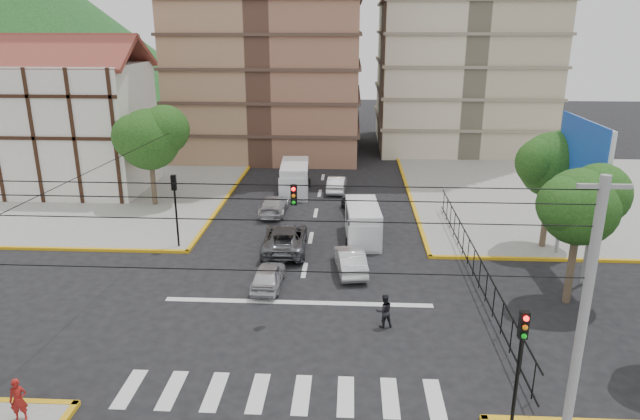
# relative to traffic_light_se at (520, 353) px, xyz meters

# --- Properties ---
(ground) EXTENTS (160.00, 160.00, 0.00)m
(ground) POSITION_rel_traffic_light_se_xyz_m (-7.80, 7.80, -3.11)
(ground) COLOR black
(ground) RESTS_ON ground
(sidewalk_nw) EXTENTS (26.00, 26.00, 0.15)m
(sidewalk_nw) POSITION_rel_traffic_light_se_xyz_m (-27.80, 27.80, -3.04)
(sidewalk_nw) COLOR gray
(sidewalk_nw) RESTS_ON ground
(sidewalk_ne) EXTENTS (26.00, 26.00, 0.15)m
(sidewalk_ne) POSITION_rel_traffic_light_se_xyz_m (12.20, 27.80, -3.04)
(sidewalk_ne) COLOR gray
(sidewalk_ne) RESTS_ON ground
(crosswalk_stripes) EXTENTS (12.00, 2.40, 0.01)m
(crosswalk_stripes) POSITION_rel_traffic_light_se_xyz_m (-7.80, 1.80, -3.11)
(crosswalk_stripes) COLOR silver
(crosswalk_stripes) RESTS_ON ground
(stop_line) EXTENTS (13.00, 0.40, 0.01)m
(stop_line) POSITION_rel_traffic_light_se_xyz_m (-7.80, 9.00, -3.11)
(stop_line) COLOR silver
(stop_line) RESTS_ON ground
(tudor_building) EXTENTS (10.80, 8.05, 12.23)m
(tudor_building) POSITION_rel_traffic_light_se_xyz_m (-26.80, 27.80, 2.14)
(tudor_building) COLOR silver
(tudor_building) RESTS_ON ground
(park_fence) EXTENTS (0.10, 22.50, 1.66)m
(park_fence) POSITION_rel_traffic_light_se_xyz_m (1.20, 12.30, -3.11)
(park_fence) COLOR black
(park_fence) RESTS_ON ground
(billboard) EXTENTS (0.36, 6.20, 8.10)m
(billboard) POSITION_rel_traffic_light_se_xyz_m (6.65, 13.80, 2.89)
(billboard) COLOR slate
(billboard) RESTS_ON ground
(tree_park_a) EXTENTS (4.41, 3.60, 6.83)m
(tree_park_a) POSITION_rel_traffic_light_se_xyz_m (5.28, 9.81, 1.90)
(tree_park_a) COLOR #473828
(tree_park_a) RESTS_ON ground
(tree_park_c) EXTENTS (4.65, 3.80, 7.25)m
(tree_park_c) POSITION_rel_traffic_light_se_xyz_m (6.29, 16.81, 2.22)
(tree_park_c) COLOR #473828
(tree_park_c) RESTS_ON ground
(tree_tudor) EXTENTS (5.39, 4.40, 7.43)m
(tree_tudor) POSITION_rel_traffic_light_se_xyz_m (-19.70, 23.81, 2.11)
(tree_tudor) COLOR #473828
(tree_tudor) RESTS_ON ground
(traffic_light_se) EXTENTS (0.28, 0.22, 4.40)m
(traffic_light_se) POSITION_rel_traffic_light_se_xyz_m (0.00, 0.00, 0.00)
(traffic_light_se) COLOR black
(traffic_light_se) RESTS_ON ground
(traffic_light_nw) EXTENTS (0.28, 0.22, 4.40)m
(traffic_light_nw) POSITION_rel_traffic_light_se_xyz_m (-15.60, 15.60, 0.00)
(traffic_light_nw) COLOR black
(traffic_light_nw) RESTS_ON ground
(traffic_light_hanging) EXTENTS (18.00, 9.12, 0.92)m
(traffic_light_hanging) POSITION_rel_traffic_light_se_xyz_m (-7.80, 5.76, 2.79)
(traffic_light_hanging) COLOR black
(traffic_light_hanging) RESTS_ON ground
(utility_pole_se) EXTENTS (1.40, 0.28, 9.00)m
(utility_pole_se) POSITION_rel_traffic_light_se_xyz_m (1.20, -1.20, 1.65)
(utility_pole_se) COLOR slate
(utility_pole_se) RESTS_ON ground
(van_right_lane) EXTENTS (2.24, 5.04, 2.22)m
(van_right_lane) POSITION_rel_traffic_light_se_xyz_m (-4.56, 17.45, -2.03)
(van_right_lane) COLOR silver
(van_right_lane) RESTS_ON ground
(van_left_lane) EXTENTS (2.41, 5.48, 2.42)m
(van_left_lane) POSITION_rel_traffic_light_se_xyz_m (-9.78, 27.58, -1.94)
(van_left_lane) COLOR silver
(van_left_lane) RESTS_ON ground
(car_silver_front_left) EXTENTS (1.56, 3.68, 1.24)m
(car_silver_front_left) POSITION_rel_traffic_light_se_xyz_m (-9.48, 10.65, -2.49)
(car_silver_front_left) COLOR silver
(car_silver_front_left) RESTS_ON ground
(car_white_front_right) EXTENTS (1.99, 4.22, 1.34)m
(car_white_front_right) POSITION_rel_traffic_light_se_xyz_m (-5.31, 12.78, -2.44)
(car_white_front_right) COLOR silver
(car_white_front_right) RESTS_ON ground
(car_grey_mid_left) EXTENTS (2.72, 5.52, 1.51)m
(car_grey_mid_left) POSITION_rel_traffic_light_se_xyz_m (-9.18, 15.68, -2.36)
(car_grey_mid_left) COLOR #54565C
(car_grey_mid_left) RESTS_ON ground
(car_silver_rear_left) EXTENTS (1.80, 4.41, 1.28)m
(car_silver_rear_left) POSITION_rel_traffic_light_se_xyz_m (-10.77, 22.54, -2.47)
(car_silver_rear_left) COLOR silver
(car_silver_rear_left) RESTS_ON ground
(car_darkgrey_mid_right) EXTENTS (2.40, 4.59, 1.49)m
(car_darkgrey_mid_right) POSITION_rel_traffic_light_se_xyz_m (-4.90, 22.82, -2.37)
(car_darkgrey_mid_right) COLOR #252528
(car_darkgrey_mid_right) RESTS_ON ground
(car_white_rear_right) EXTENTS (1.61, 3.99, 1.29)m
(car_white_rear_right) POSITION_rel_traffic_light_se_xyz_m (-6.45, 28.40, -2.47)
(car_white_rear_right) COLOR white
(car_white_rear_right) RESTS_ON ground
(pedestrian_sw_corner) EXTENTS (0.65, 0.52, 1.54)m
(pedestrian_sw_corner) POSITION_rel_traffic_light_se_xyz_m (-16.29, -0.27, -2.19)
(pedestrian_sw_corner) COLOR maroon
(pedestrian_sw_corner) RESTS_ON sidewalk_sw
(pedestrian_crosswalk) EXTENTS (0.91, 0.80, 1.57)m
(pedestrian_crosswalk) POSITION_rel_traffic_light_se_xyz_m (-3.78, 6.90, -2.33)
(pedestrian_crosswalk) COLOR black
(pedestrian_crosswalk) RESTS_ON ground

